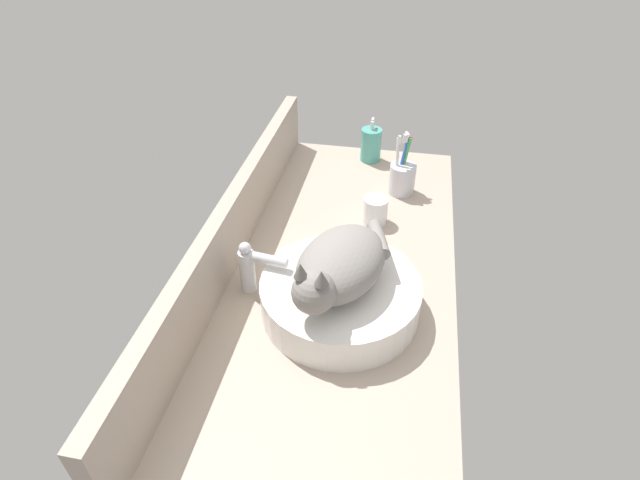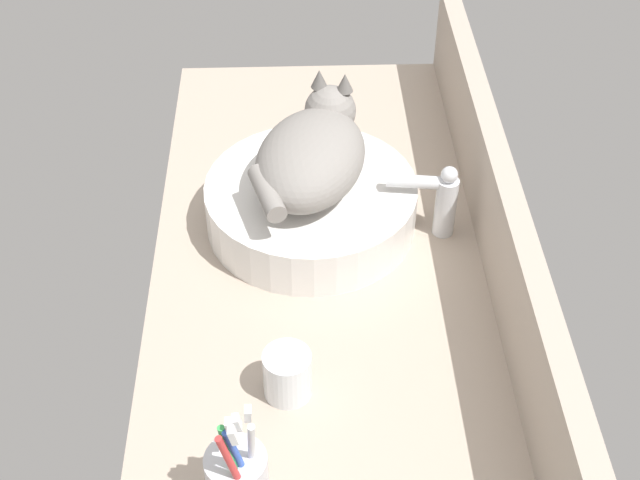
% 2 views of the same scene
% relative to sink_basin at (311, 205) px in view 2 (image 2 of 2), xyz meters
% --- Properties ---
extents(ground_plane, '(1.30, 0.57, 0.04)m').
position_rel_sink_basin_xyz_m(ground_plane, '(0.14, 0.03, -0.06)').
color(ground_plane, '#B2A08E').
extents(backsplash_panel, '(1.30, 0.04, 0.17)m').
position_rel_sink_basin_xyz_m(backsplash_panel, '(0.14, 0.29, 0.04)').
color(backsplash_panel, '#AD9E8E').
rests_on(backsplash_panel, ground_plane).
extents(sink_basin, '(0.35, 0.35, 0.08)m').
position_rel_sink_basin_xyz_m(sink_basin, '(0.00, 0.00, 0.00)').
color(sink_basin, white).
rests_on(sink_basin, ground_plane).
extents(cat, '(0.30, 0.24, 0.14)m').
position_rel_sink_basin_xyz_m(cat, '(-0.01, 0.00, 0.10)').
color(cat, gray).
rests_on(cat, sink_basin).
extents(faucet, '(0.04, 0.12, 0.14)m').
position_rel_sink_basin_xyz_m(faucet, '(0.03, 0.21, 0.03)').
color(faucet, silver).
rests_on(faucet, ground_plane).
extents(toothbrush_cup, '(0.08, 0.08, 0.19)m').
position_rel_sink_basin_xyz_m(toothbrush_cup, '(0.53, -0.10, 0.01)').
color(toothbrush_cup, silver).
rests_on(toothbrush_cup, ground_plane).
extents(water_glass, '(0.07, 0.07, 0.08)m').
position_rel_sink_basin_xyz_m(water_glass, '(0.36, -0.04, -0.01)').
color(water_glass, white).
rests_on(water_glass, ground_plane).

